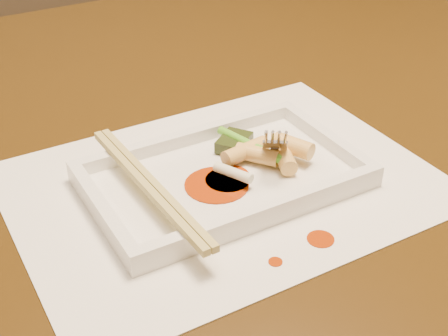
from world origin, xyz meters
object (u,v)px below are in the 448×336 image
plate_base (224,180)px  fork (277,85)px  table (208,181)px  placemat (224,184)px  chopstick_a (145,186)px

plate_base → fork: 0.11m
plate_base → fork: size_ratio=1.86×
fork → plate_base: bearing=-165.6°
plate_base → table: bearing=67.5°
placemat → fork: size_ratio=2.86×
plate_base → chopstick_a: bearing=180.0°
plate_base → chopstick_a: size_ratio=1.20×
placemat → fork: fork is taller
table → placemat: size_ratio=3.50×
placemat → fork: (0.07, 0.02, 0.08)m
chopstick_a → fork: bearing=6.8°
table → plate_base: (-0.06, -0.14, 0.11)m
chopstick_a → table: bearing=45.5°
chopstick_a → fork: (0.15, 0.02, 0.06)m
placemat → fork: 0.11m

